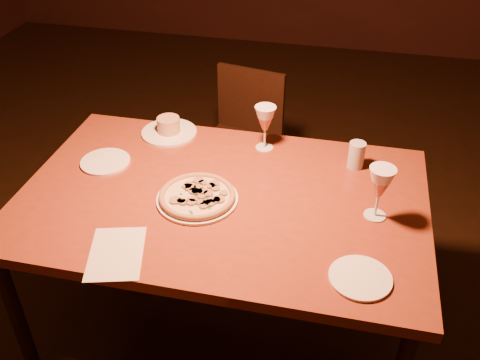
# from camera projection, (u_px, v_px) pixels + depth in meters

# --- Properties ---
(floor) EXTENTS (7.00, 7.00, 0.00)m
(floor) POSITION_uv_depth(u_px,v_px,m) (202.00, 322.00, 2.44)
(floor) COLOR black
(floor) RESTS_ON ground
(dining_table) EXTENTS (1.46, 0.95, 0.78)m
(dining_table) POSITION_uv_depth(u_px,v_px,m) (222.00, 210.00, 1.96)
(dining_table) COLOR maroon
(dining_table) RESTS_ON floor
(chair_far) EXTENTS (0.45, 0.45, 0.79)m
(chair_far) POSITION_uv_depth(u_px,v_px,m) (242.00, 136.00, 2.91)
(chair_far) COLOR black
(chair_far) RESTS_ON floor
(pizza_plate) EXTENTS (0.29, 0.29, 0.03)m
(pizza_plate) POSITION_uv_depth(u_px,v_px,m) (197.00, 196.00, 1.89)
(pizza_plate) COLOR white
(pizza_plate) RESTS_ON dining_table
(ramekin_saucer) EXTENTS (0.23, 0.23, 0.07)m
(ramekin_saucer) POSITION_uv_depth(u_px,v_px,m) (169.00, 129.00, 2.27)
(ramekin_saucer) COLOR white
(ramekin_saucer) RESTS_ON dining_table
(wine_glass_far) EXTENTS (0.09, 0.09, 0.19)m
(wine_glass_far) POSITION_uv_depth(u_px,v_px,m) (265.00, 128.00, 2.13)
(wine_glass_far) COLOR #CA6754
(wine_glass_far) RESTS_ON dining_table
(wine_glass_right) EXTENTS (0.09, 0.09, 0.19)m
(wine_glass_right) POSITION_uv_depth(u_px,v_px,m) (379.00, 193.00, 1.77)
(wine_glass_right) COLOR #CA6754
(wine_glass_right) RESTS_ON dining_table
(water_tumbler) EXTENTS (0.06, 0.06, 0.11)m
(water_tumbler) POSITION_uv_depth(u_px,v_px,m) (356.00, 155.00, 2.04)
(water_tumbler) COLOR silver
(water_tumbler) RESTS_ON dining_table
(side_plate_left) EXTENTS (0.19, 0.19, 0.01)m
(side_plate_left) POSITION_uv_depth(u_px,v_px,m) (105.00, 162.00, 2.09)
(side_plate_left) COLOR white
(side_plate_left) RESTS_ON dining_table
(side_plate_near) EXTENTS (0.19, 0.19, 0.01)m
(side_plate_near) POSITION_uv_depth(u_px,v_px,m) (360.00, 278.00, 1.58)
(side_plate_near) COLOR white
(side_plate_near) RESTS_ON dining_table
(menu_card) EXTENTS (0.23, 0.28, 0.00)m
(menu_card) POSITION_uv_depth(u_px,v_px,m) (116.00, 253.00, 1.67)
(menu_card) COLOR silver
(menu_card) RESTS_ON dining_table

